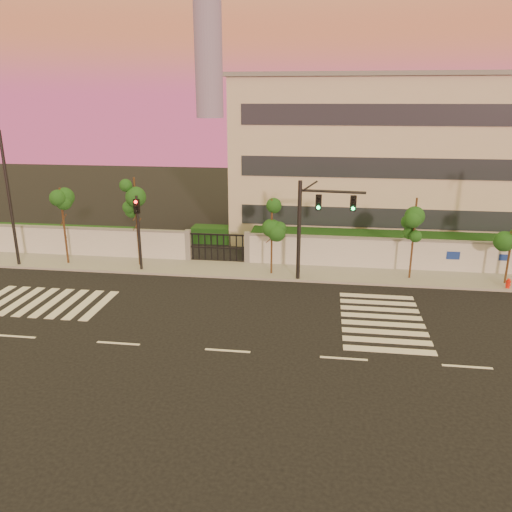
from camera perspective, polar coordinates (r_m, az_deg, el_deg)
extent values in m
plane|color=black|center=(22.16, -3.26, -10.77)|extent=(120.00, 120.00, 0.00)
cube|color=gray|center=(31.65, 0.37, -1.71)|extent=(60.00, 3.00, 0.15)
cube|color=#B4B6BB|center=(38.95, -25.77, 1.62)|extent=(25.00, 0.30, 2.00)
cube|color=slate|center=(38.71, -25.97, 3.13)|extent=(25.00, 0.36, 0.12)
cube|color=#B4B6BB|center=(34.23, 25.57, -0.36)|extent=(31.00, 0.30, 2.00)
cube|color=slate|center=(33.95, 25.80, 1.34)|extent=(31.00, 0.36, 0.12)
cube|color=slate|center=(33.71, -7.75, 1.16)|extent=(0.35, 0.35, 2.20)
cube|color=slate|center=(32.88, -1.01, 0.90)|extent=(0.35, 0.35, 2.20)
cube|color=#103615|center=(35.34, 15.88, 1.07)|extent=(20.00, 2.00, 1.80)
cube|color=#103615|center=(40.29, -22.02, 2.13)|extent=(12.00, 1.80, 1.40)
cube|color=#103615|center=(38.09, -2.83, 2.42)|extent=(6.00, 1.50, 1.20)
cube|color=beige|center=(41.69, 15.14, 10.72)|extent=(24.00, 12.00, 12.00)
cube|color=#262D38|center=(36.37, 15.79, 4.14)|extent=(22.00, 0.08, 1.40)
cube|color=#262D38|center=(35.77, 16.25, 9.60)|extent=(22.00, 0.08, 1.40)
cube|color=#262D38|center=(35.50, 16.74, 15.19)|extent=(22.00, 0.08, 1.40)
cube|color=slate|center=(41.48, 15.83, 19.10)|extent=(24.40, 12.40, 0.30)
cylinder|color=slate|center=(310.18, -5.58, 25.65)|extent=(16.00, 16.00, 110.00)
cube|color=silver|center=(30.56, -26.65, -4.51)|extent=(0.50, 4.00, 0.02)
cube|color=silver|center=(30.07, -25.23, -4.65)|extent=(0.50, 4.00, 0.02)
cube|color=silver|center=(29.60, -23.76, -4.80)|extent=(0.50, 4.00, 0.02)
cube|color=silver|center=(29.14, -22.24, -4.95)|extent=(0.50, 4.00, 0.02)
cube|color=silver|center=(28.71, -20.68, -5.09)|extent=(0.50, 4.00, 0.02)
cube|color=silver|center=(28.30, -19.07, -5.24)|extent=(0.50, 4.00, 0.02)
cube|color=silver|center=(27.92, -17.41, -5.39)|extent=(0.50, 4.00, 0.02)
cube|color=silver|center=(22.90, 15.00, -10.37)|extent=(4.00, 0.50, 0.02)
cube|color=silver|center=(23.70, 14.76, -9.36)|extent=(4.00, 0.50, 0.02)
cube|color=silver|center=(24.50, 14.53, -8.42)|extent=(4.00, 0.50, 0.02)
cube|color=silver|center=(25.31, 14.31, -7.53)|extent=(4.00, 0.50, 0.02)
cube|color=silver|center=(26.13, 14.11, -6.71)|extent=(4.00, 0.50, 0.02)
cube|color=silver|center=(26.95, 13.92, -5.93)|extent=(4.00, 0.50, 0.02)
cube|color=silver|center=(27.77, 13.75, -5.20)|extent=(4.00, 0.50, 0.02)
cube|color=silver|center=(28.60, 13.58, -4.51)|extent=(4.00, 0.50, 0.02)
cube|color=silver|center=(25.87, -25.81, -8.27)|extent=(2.00, 0.15, 0.01)
cube|color=silver|center=(23.56, -15.46, -9.59)|extent=(2.00, 0.15, 0.01)
cube|color=silver|center=(22.16, -3.26, -10.75)|extent=(2.00, 0.15, 0.01)
cube|color=silver|center=(21.84, 9.99, -11.46)|extent=(2.00, 0.15, 0.01)
cube|color=silver|center=(22.65, 22.99, -11.57)|extent=(2.00, 0.15, 0.01)
cylinder|color=#382314|center=(34.62, -21.07, 3.09)|extent=(0.13, 0.13, 5.13)
sphere|color=#144617|center=(34.30, -21.35, 5.58)|extent=(1.23, 1.23, 1.23)
sphere|color=#144617|center=(34.46, -20.46, 4.41)|extent=(0.94, 0.94, 0.94)
sphere|color=#144617|center=(34.42, -21.88, 4.68)|extent=(0.89, 0.89, 0.89)
cylinder|color=#382314|center=(32.80, -13.43, 3.68)|extent=(0.13, 0.13, 5.85)
sphere|color=#144617|center=(32.44, -13.65, 6.69)|extent=(1.17, 1.17, 1.17)
sphere|color=#144617|center=(32.67, -12.79, 5.25)|extent=(0.90, 0.90, 0.90)
sphere|color=#144617|center=(32.52, -14.21, 5.62)|extent=(0.85, 0.85, 0.85)
cylinder|color=#382314|center=(30.38, 1.80, 2.05)|extent=(0.12, 0.12, 4.80)
sphere|color=#144617|center=(30.03, 1.83, 4.70)|extent=(1.09, 1.09, 1.09)
sphere|color=#144617|center=(30.35, 2.51, 3.43)|extent=(0.83, 0.83, 0.83)
sphere|color=#144617|center=(30.03, 1.22, 3.76)|extent=(0.79, 0.79, 0.79)
cylinder|color=#382314|center=(30.96, 17.49, 1.76)|extent=(0.12, 0.12, 5.04)
sphere|color=#144617|center=(30.61, 17.75, 4.49)|extent=(1.09, 1.09, 1.09)
sphere|color=#144617|center=(31.03, 18.20, 3.17)|extent=(0.84, 0.84, 0.84)
sphere|color=#144617|center=(30.53, 17.15, 3.53)|extent=(0.80, 0.80, 0.80)
cylinder|color=#382314|center=(32.24, 27.04, 0.73)|extent=(0.12, 0.12, 4.50)
sphere|color=#144617|center=(31.77, 26.82, 2.23)|extent=(0.83, 0.83, 0.83)
cylinder|color=black|center=(29.40, 4.93, 2.74)|extent=(0.23, 0.23, 6.07)
cylinder|color=black|center=(28.84, 8.77, 7.29)|extent=(3.72, 0.50, 0.16)
cube|color=black|center=(28.91, 7.16, 6.10)|extent=(0.34, 0.18, 0.88)
sphere|color=#0CF259|center=(28.86, 7.13, 5.52)|extent=(0.20, 0.20, 0.20)
cube|color=black|center=(28.96, 11.05, 5.93)|extent=(0.34, 0.18, 0.88)
sphere|color=#0CF259|center=(28.90, 11.03, 5.36)|extent=(0.20, 0.20, 0.20)
cylinder|color=black|center=(31.96, -13.22, 2.44)|extent=(0.17, 0.17, 4.88)
cube|color=black|center=(31.51, -13.48, 5.56)|extent=(0.38, 0.20, 0.98)
sphere|color=red|center=(31.35, -13.59, 6.06)|extent=(0.22, 0.22, 0.22)
cylinder|color=black|center=(35.28, -26.33, 5.69)|extent=(0.20, 0.20, 8.73)
cylinder|color=red|center=(32.03, 26.83, -3.12)|extent=(0.21, 0.21, 0.49)
cylinder|color=red|center=(31.93, 26.90, -2.63)|extent=(0.27, 0.27, 0.10)
sphere|color=red|center=(31.90, 26.92, -2.45)|extent=(0.18, 0.18, 0.18)
cylinder|color=red|center=(31.99, 26.85, -2.96)|extent=(0.28, 0.13, 0.10)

